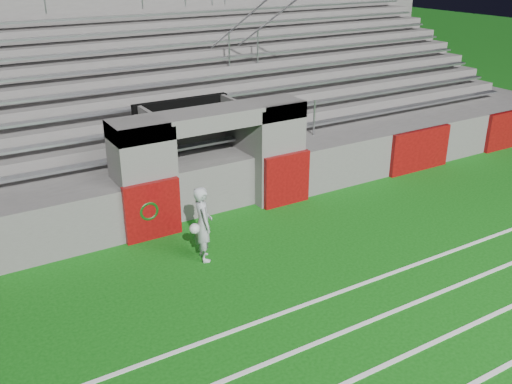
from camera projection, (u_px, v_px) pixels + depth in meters
ground at (294, 274)px, 11.47m from camera, size 90.00×90.00×0.00m
stadium_structure at (144, 113)px, 17.16m from camera, size 26.00×8.48×5.42m
goalkeeper_with_ball at (203, 224)px, 11.73m from camera, size 0.66×0.69×1.63m
hose_coil at (148, 211)px, 12.60m from camera, size 0.59×0.15×0.59m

